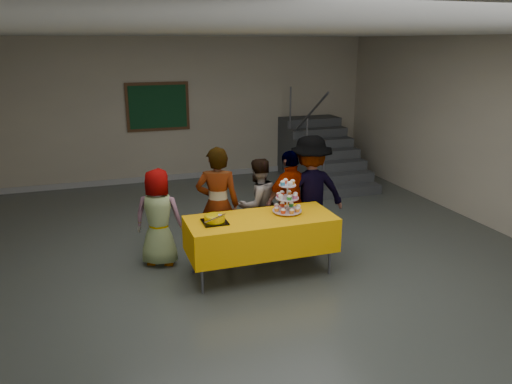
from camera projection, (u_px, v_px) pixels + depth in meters
room_shell at (268, 109)px, 5.90m from camera, size 10.00×10.04×3.02m
bake_table at (261, 233)px, 6.35m from camera, size 1.88×0.78×0.77m
cupcake_stand at (287, 200)px, 6.41m from camera, size 0.38×0.38×0.44m
bear_cake at (215, 218)px, 6.09m from camera, size 0.32×0.36×0.12m
schoolchild_a at (159, 217)px, 6.61m from camera, size 0.76×0.64×1.32m
schoolchild_b at (218, 205)px, 6.68m from camera, size 0.67×0.54×1.59m
schoolchild_c at (258, 205)px, 7.10m from camera, size 0.76×0.66×1.34m
schoolchild_d at (290, 202)px, 7.03m from camera, size 0.93×0.60×1.47m
schoolchild_e at (310, 193)px, 7.14m from camera, size 1.07×0.63×1.65m
staircase at (319, 156)px, 10.92m from camera, size 1.30×2.40×2.04m
noticeboard at (158, 107)px, 10.34m from camera, size 1.30×0.05×1.00m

